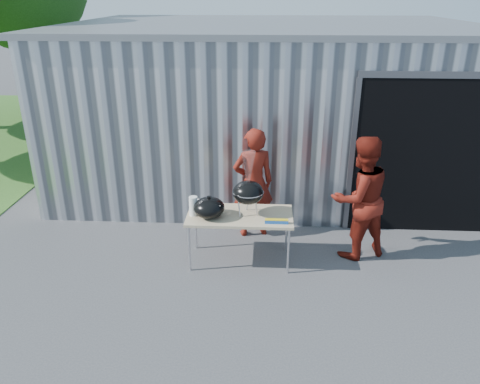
# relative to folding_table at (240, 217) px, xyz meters

# --- Properties ---
(ground) EXTENTS (80.00, 80.00, 0.00)m
(ground) POSITION_rel_folding_table_xyz_m (-0.35, -0.56, -0.71)
(ground) COLOR #404042
(building) EXTENTS (8.20, 6.20, 3.10)m
(building) POSITION_rel_folding_table_xyz_m (0.57, 4.03, 0.83)
(building) COLOR silver
(building) RESTS_ON ground
(folding_table) EXTENTS (1.50, 0.75, 0.75)m
(folding_table) POSITION_rel_folding_table_xyz_m (0.00, 0.00, 0.00)
(folding_table) COLOR tan
(folding_table) RESTS_ON ground
(kettle_grill) EXTENTS (0.44, 0.44, 0.94)m
(kettle_grill) POSITION_rel_folding_table_xyz_m (0.11, 0.02, 0.46)
(kettle_grill) COLOR black
(kettle_grill) RESTS_ON folding_table
(grill_lid) EXTENTS (0.44, 0.44, 0.32)m
(grill_lid) POSITION_rel_folding_table_xyz_m (-0.43, -0.10, 0.18)
(grill_lid) COLOR black
(grill_lid) RESTS_ON folding_table
(paper_towels) EXTENTS (0.12, 0.12, 0.28)m
(paper_towels) POSITION_rel_folding_table_xyz_m (-0.65, -0.05, 0.18)
(paper_towels) COLOR white
(paper_towels) RESTS_ON folding_table
(white_tub) EXTENTS (0.20, 0.15, 0.10)m
(white_tub) POSITION_rel_folding_table_xyz_m (-0.55, 0.22, 0.09)
(white_tub) COLOR white
(white_tub) RESTS_ON folding_table
(foil_box) EXTENTS (0.32, 0.06, 0.06)m
(foil_box) POSITION_rel_folding_table_xyz_m (0.52, -0.25, 0.07)
(foil_box) COLOR #194EA5
(foil_box) RESTS_ON folding_table
(person_cook) EXTENTS (0.74, 0.59, 1.78)m
(person_cook) POSITION_rel_folding_table_xyz_m (0.17, 0.85, 0.18)
(person_cook) COLOR maroon
(person_cook) RESTS_ON ground
(person_bystander) EXTENTS (1.10, 0.99, 1.85)m
(person_bystander) POSITION_rel_folding_table_xyz_m (1.72, 0.27, 0.21)
(person_bystander) COLOR maroon
(person_bystander) RESTS_ON ground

